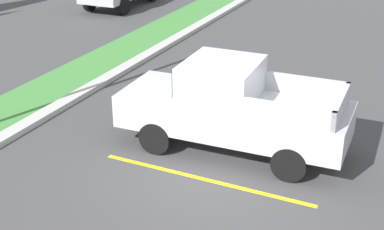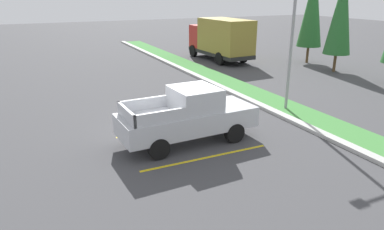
# 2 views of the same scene
# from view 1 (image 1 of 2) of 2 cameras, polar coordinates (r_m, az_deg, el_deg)

# --- Properties ---
(ground_plane) EXTENTS (120.00, 120.00, 0.00)m
(ground_plane) POSITION_cam_1_polar(r_m,az_deg,el_deg) (12.41, 2.06, -5.17)
(ground_plane) COLOR #424244
(parking_line_near) EXTENTS (0.12, 4.80, 0.01)m
(parking_line_near) POSITION_cam_1_polar(r_m,az_deg,el_deg) (11.89, 1.32, -6.56)
(parking_line_near) COLOR yellow
(parking_line_near) RESTS_ON ground
(parking_line_far) EXTENTS (0.12, 4.80, 0.01)m
(parking_line_far) POSITION_cam_1_polar(r_m,az_deg,el_deg) (14.45, 6.37, -0.80)
(parking_line_far) COLOR yellow
(parking_line_far) RESTS_ON ground
(curb_strip) EXTENTS (56.00, 0.40, 0.15)m
(curb_strip) POSITION_cam_1_polar(r_m,az_deg,el_deg) (14.84, -15.92, -0.63)
(curb_strip) COLOR #B2B2AD
(curb_strip) RESTS_ON ground
(grass_median) EXTENTS (56.00, 1.80, 0.06)m
(grass_median) POSITION_cam_1_polar(r_m,az_deg,el_deg) (15.57, -18.98, -0.03)
(grass_median) COLOR #42843D
(grass_median) RESTS_ON ground
(pickup_truck_main) EXTENTS (2.14, 5.31, 2.10)m
(pickup_truck_main) POSITION_cam_1_polar(r_m,az_deg,el_deg) (12.71, 4.02, 0.77)
(pickup_truck_main) COLOR black
(pickup_truck_main) RESTS_ON ground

